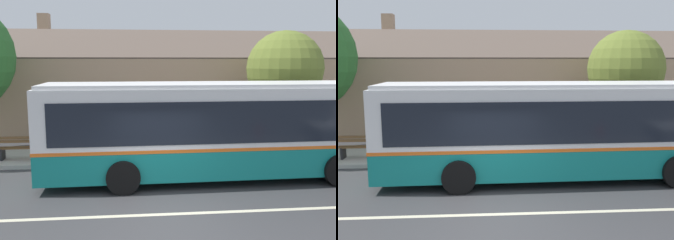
# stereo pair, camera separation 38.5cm
# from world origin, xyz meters

# --- Properties ---
(ground_plane) EXTENTS (300.00, 300.00, 0.00)m
(ground_plane) POSITION_xyz_m (0.00, 0.00, 0.00)
(ground_plane) COLOR #38383A
(sidewalk_far) EXTENTS (60.00, 3.00, 0.15)m
(sidewalk_far) POSITION_xyz_m (0.00, 6.00, 0.07)
(sidewalk_far) COLOR #ADAAA3
(sidewalk_far) RESTS_ON ground
(lane_divider_stripe) EXTENTS (60.00, 0.16, 0.01)m
(lane_divider_stripe) POSITION_xyz_m (0.00, 0.00, 0.00)
(lane_divider_stripe) COLOR beige
(lane_divider_stripe) RESTS_ON ground
(community_building) EXTENTS (28.28, 10.83, 6.83)m
(community_building) POSITION_xyz_m (1.44, 14.83, 2.10)
(community_building) COLOR tan
(community_building) RESTS_ON ground
(transit_bus) EXTENTS (11.52, 2.93, 3.15)m
(transit_bus) POSITION_xyz_m (2.07, 2.90, 1.69)
(transit_bus) COLOR #147F7A
(transit_bus) RESTS_ON ground
(bench_by_building) EXTENTS (1.83, 0.51, 0.94)m
(bench_by_building) POSITION_xyz_m (-4.92, 5.35, 0.58)
(bench_by_building) COLOR brown
(bench_by_building) RESTS_ON sidewalk_far
(street_tree_primary) EXTENTS (3.25, 3.25, 5.17)m
(street_tree_primary) POSITION_xyz_m (5.87, 6.89, 3.53)
(street_tree_primary) COLOR #4C3828
(street_tree_primary) RESTS_ON ground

